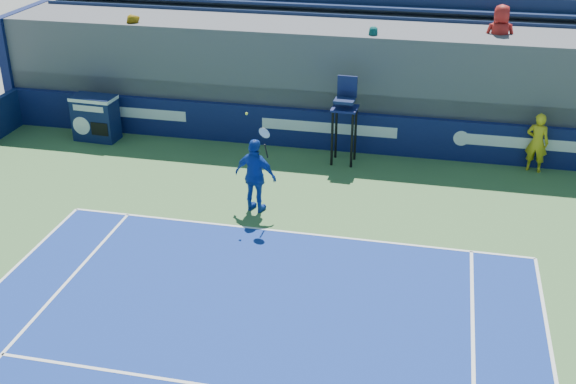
% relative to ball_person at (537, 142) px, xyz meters
% --- Properties ---
extents(ball_person, '(0.70, 0.56, 1.68)m').
position_rel_ball_person_xyz_m(ball_person, '(0.00, 0.00, 0.00)').
color(ball_person, gold).
rests_on(ball_person, apron).
extents(back_hoarding, '(20.40, 0.21, 1.20)m').
position_rel_ball_person_xyz_m(back_hoarding, '(-5.81, 0.31, -0.25)').
color(back_hoarding, '#0C1548').
rests_on(back_hoarding, ground).
extents(match_clock, '(1.36, 0.80, 1.40)m').
position_rel_ball_person_xyz_m(match_clock, '(-12.87, -0.43, -0.11)').
color(match_clock, '#0D1945').
rests_on(match_clock, ground).
extents(umpire_chair, '(0.73, 0.73, 2.48)m').
position_rel_ball_person_xyz_m(umpire_chair, '(-5.25, -0.53, 0.68)').
color(umpire_chair, black).
rests_on(umpire_chair, ground).
extents(tennis_player, '(1.18, 0.71, 2.57)m').
position_rel_ball_person_xyz_m(tennis_player, '(-6.91, -3.99, 0.10)').
color(tennis_player, '#143CA8').
rests_on(tennis_player, apron).
extents(stadium_seating, '(21.00, 4.05, 4.40)m').
position_rel_ball_person_xyz_m(stadium_seating, '(-5.81, 2.36, 0.98)').
color(stadium_seating, '#545459').
rests_on(stadium_seating, ground).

